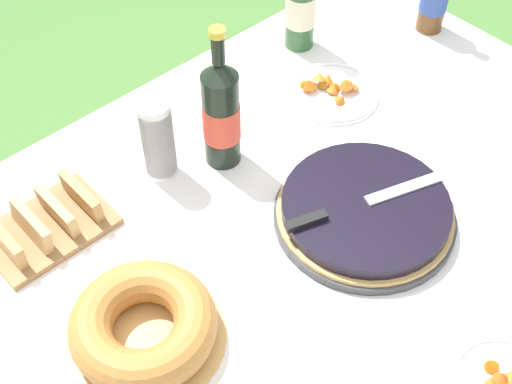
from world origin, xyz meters
name	(u,v)px	position (x,y,z in m)	size (l,w,h in m)	color
garden_table	(290,264)	(0.00, 0.00, 0.67)	(1.82, 1.24, 0.72)	brown
tablecloth	(290,252)	(0.00, 0.00, 0.71)	(1.83, 1.25, 0.10)	white
berry_tart	(365,212)	(0.17, -0.05, 0.75)	(0.39, 0.39, 0.06)	#38383D
serving_knife	(354,205)	(0.14, -0.04, 0.79)	(0.36, 0.14, 0.01)	silver
bundt_cake	(143,326)	(-0.35, 0.03, 0.77)	(0.30, 0.30, 0.09)	tan
cup_stack	(158,140)	(-0.06, 0.35, 0.83)	(0.07, 0.07, 0.20)	white
cider_bottle_green	(301,2)	(0.50, 0.48, 0.86)	(0.08, 0.08, 0.35)	#2D562D
juice_bottle_red	(221,113)	(0.07, 0.29, 0.86)	(0.08, 0.08, 0.35)	black
snack_plate_left	(506,384)	(0.06, -0.48, 0.74)	(0.19, 0.19, 0.05)	white
snack_plate_right	(332,91)	(0.41, 0.28, 0.74)	(0.23, 0.23, 0.06)	white
bread_board	(46,224)	(-0.35, 0.37, 0.75)	(0.26, 0.18, 0.07)	olive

